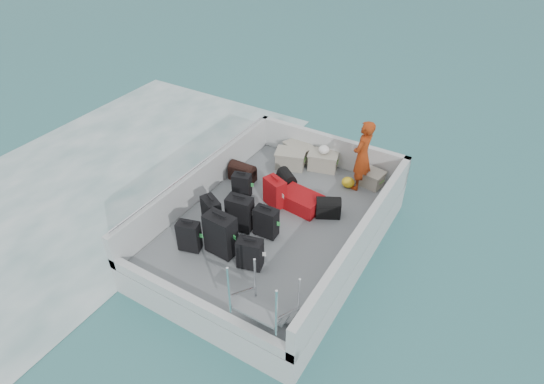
{
  "coord_description": "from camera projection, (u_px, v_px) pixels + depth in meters",
  "views": [
    {
      "loc": [
        3.4,
        -5.75,
        6.32
      ],
      "look_at": [
        -0.27,
        0.35,
        1.0
      ],
      "focal_mm": 30.0,
      "sensor_mm": 36.0,
      "label": 1
    }
  ],
  "objects": [
    {
      "name": "suitcase_6",
      "position": [
        250.0,
        254.0,
        7.64
      ],
      "size": [
        0.47,
        0.35,
        0.59
      ],
      "primitive_type": "cube",
      "rotation": [
        0.0,
        0.0,
        0.25
      ],
      "color": "black",
      "rests_on": "deck"
    },
    {
      "name": "crate_1",
      "position": [
        299.0,
        152.0,
        10.45
      ],
      "size": [
        0.72,
        0.62,
        0.37
      ],
      "primitive_type": "cube",
      "rotation": [
        0.0,
        0.0,
        -0.39
      ],
      "color": "#A9A493",
      "rests_on": "deck"
    },
    {
      "name": "duffel_1",
      "position": [
        286.0,
        182.0,
        9.55
      ],
      "size": [
        0.53,
        0.51,
        0.32
      ],
      "primitive_type": null,
      "rotation": [
        0.0,
        0.0,
        -0.66
      ],
      "color": "black",
      "rests_on": "deck"
    },
    {
      "name": "yellow_bag",
      "position": [
        348.0,
        182.0,
        9.62
      ],
      "size": [
        0.28,
        0.26,
        0.22
      ],
      "primitive_type": "ellipsoid",
      "color": "gold",
      "rests_on": "deck"
    },
    {
      "name": "duffel_0",
      "position": [
        243.0,
        173.0,
        9.8
      ],
      "size": [
        0.57,
        0.31,
        0.32
      ],
      "primitive_type": null,
      "rotation": [
        0.0,
        0.0,
        0.01
      ],
      "color": "black",
      "rests_on": "deck"
    },
    {
      "name": "suitcase_0",
      "position": [
        189.0,
        237.0,
        7.97
      ],
      "size": [
        0.44,
        0.32,
        0.61
      ],
      "primitive_type": "cube",
      "rotation": [
        0.0,
        0.0,
        0.29
      ],
      "color": "black",
      "rests_on": "deck"
    },
    {
      "name": "deck",
      "position": [
        275.0,
        222.0,
        8.78
      ],
      "size": [
        3.3,
        4.7,
        0.02
      ],
      "primitive_type": "cube",
      "color": "slate",
      "rests_on": "ferry_hull"
    },
    {
      "name": "suitcase_5",
      "position": [
        275.0,
        193.0,
        9.0
      ],
      "size": [
        0.51,
        0.41,
        0.62
      ],
      "primitive_type": "cube",
      "rotation": [
        0.0,
        0.0,
        -0.38
      ],
      "color": "#A00C0E",
      "rests_on": "deck"
    },
    {
      "name": "duffel_2",
      "position": [
        328.0,
        209.0,
        8.83
      ],
      "size": [
        0.56,
        0.49,
        0.32
      ],
      "primitive_type": null,
      "rotation": [
        0.0,
        0.0,
        0.49
      ],
      "color": "black",
      "rests_on": "deck"
    },
    {
      "name": "suitcase_1",
      "position": [
        212.0,
        213.0,
        8.47
      ],
      "size": [
        0.49,
        0.41,
        0.63
      ],
      "primitive_type": "cube",
      "rotation": [
        0.0,
        0.0,
        -0.47
      ],
      "color": "black",
      "rests_on": "deck"
    },
    {
      "name": "white_bag",
      "position": [
        324.0,
        151.0,
        9.98
      ],
      "size": [
        0.24,
        0.24,
        0.18
      ],
      "primitive_type": "ellipsoid",
      "color": "white",
      "rests_on": "crate_2"
    },
    {
      "name": "deck_fittings",
      "position": [
        282.0,
        222.0,
        8.18
      ],
      "size": [
        3.6,
        5.0,
        0.9
      ],
      "color": "#BBBFC0",
      "rests_on": "deck"
    },
    {
      "name": "suitcase_8",
      "position": [
        301.0,
        201.0,
        9.03
      ],
      "size": [
        0.86,
        0.62,
        0.32
      ],
      "primitive_type": "cube",
      "rotation": [
        0.0,
        0.0,
        1.45
      ],
      "color": "#A00C0E",
      "rests_on": "deck"
    },
    {
      "name": "crate_3",
      "position": [
        370.0,
        178.0,
        9.66
      ],
      "size": [
        0.57,
        0.44,
        0.32
      ],
      "primitive_type": "cube",
      "rotation": [
        0.0,
        0.0,
        -0.16
      ],
      "color": "#A9A493",
      "rests_on": "deck"
    },
    {
      "name": "crate_0",
      "position": [
        290.0,
        160.0,
        10.19
      ],
      "size": [
        0.72,
        0.6,
        0.37
      ],
      "primitive_type": "cube",
      "rotation": [
        0.0,
        0.0,
        0.32
      ],
      "color": "#A9A493",
      "rests_on": "deck"
    },
    {
      "name": "ground",
      "position": [
        275.0,
        245.0,
        9.14
      ],
      "size": [
        160.0,
        160.0,
        0.0
      ],
      "primitive_type": "plane",
      "color": "#1B5861",
      "rests_on": "ground"
    },
    {
      "name": "passenger",
      "position": [
        362.0,
        156.0,
        9.22
      ],
      "size": [
        0.43,
        0.61,
        1.55
      ],
      "primitive_type": "imported",
      "rotation": [
        0.0,
        0.0,
        -1.69
      ],
      "color": "#D34313",
      "rests_on": "deck"
    },
    {
      "name": "suitcase_3",
      "position": [
        221.0,
        235.0,
        7.85
      ],
      "size": [
        0.56,
        0.34,
        0.82
      ],
      "primitive_type": "cube",
      "rotation": [
        0.0,
        0.0,
        -0.06
      ],
      "color": "black",
      "rests_on": "deck"
    },
    {
      "name": "suitcase_4",
      "position": [
        240.0,
        214.0,
        8.41
      ],
      "size": [
        0.52,
        0.35,
        0.7
      ],
      "primitive_type": "cube",
      "rotation": [
        0.0,
        0.0,
        0.15
      ],
      "color": "black",
      "rests_on": "deck"
    },
    {
      "name": "ferry_hull",
      "position": [
        275.0,
        234.0,
        8.96
      ],
      "size": [
        3.6,
        5.0,
        0.6
      ],
      "primitive_type": "cube",
      "color": "silver",
      "rests_on": "ground"
    },
    {
      "name": "suitcase_2",
      "position": [
        242.0,
        186.0,
        9.25
      ],
      "size": [
        0.41,
        0.31,
        0.54
      ],
      "primitive_type": "cube",
      "rotation": [
        0.0,
        0.0,
        0.26
      ],
      "color": "black",
      "rests_on": "deck"
    },
    {
      "name": "suitcase_7",
      "position": [
        266.0,
        222.0,
        8.28
      ],
      "size": [
        0.44,
        0.27,
        0.6
      ],
      "primitive_type": "cube",
      "rotation": [
        0.0,
        0.0,
        0.05
      ],
      "color": "black",
      "rests_on": "deck"
    },
    {
      "name": "crate_2",
      "position": [
        323.0,
        161.0,
        10.14
      ],
      "size": [
        0.71,
        0.57,
        0.37
      ],
      "primitive_type": "cube",
      "rotation": [
        0.0,
        0.0,
        0.27
      ],
      "color": "#A9A493",
      "rests_on": "deck"
    },
    {
      "name": "wake_foam",
      "position": [
        106.0,
        175.0,
        11.12
      ],
      "size": [
        10.0,
        10.0,
        0.0
      ],
      "primitive_type": "plane",
      "color": "white",
      "rests_on": "ground"
    }
  ]
}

